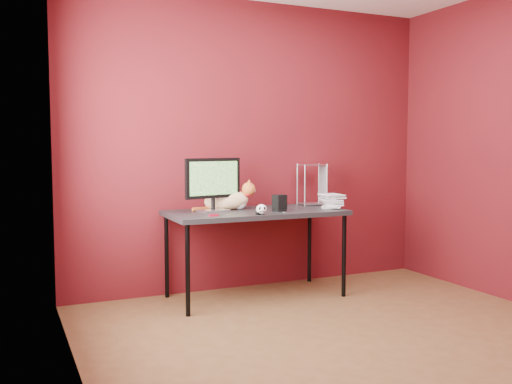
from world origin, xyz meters
name	(u,v)px	position (x,y,z in m)	size (l,w,h in m)	color
room	(365,123)	(0.00, 0.00, 1.45)	(3.52, 3.52, 2.61)	brown
desk	(256,216)	(-0.15, 1.37, 0.70)	(1.50, 0.70, 0.75)	black
monitor	(213,182)	(-0.51, 1.42, 1.00)	(0.51, 0.21, 0.45)	silver
cat	(227,199)	(-0.35, 1.52, 0.84)	(0.55, 0.30, 0.26)	orange
skull_mug	(262,209)	(-0.23, 1.08, 0.79)	(0.09, 0.09, 0.08)	white
speaker	(279,204)	(0.01, 1.24, 0.81)	(0.12, 0.12, 0.14)	black
book_stack	(323,131)	(0.48, 1.32, 1.43)	(0.27, 0.28, 1.36)	beige
wire_rack	(312,184)	(0.52, 1.58, 0.94)	(0.24, 0.20, 0.38)	silver
pocket_knife	(214,215)	(-0.61, 1.14, 0.76)	(0.08, 0.02, 0.02)	#A10C23
black_gadget	(259,213)	(-0.25, 1.08, 0.76)	(0.05, 0.03, 0.02)	black
washer	(285,212)	(0.02, 1.14, 0.75)	(0.04, 0.04, 0.00)	silver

